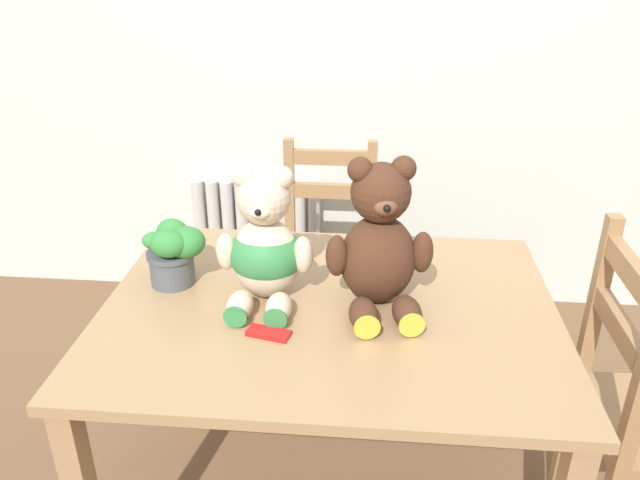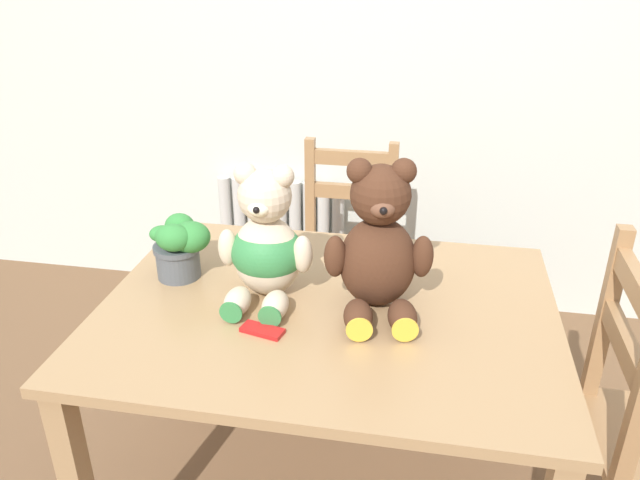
# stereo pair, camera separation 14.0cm
# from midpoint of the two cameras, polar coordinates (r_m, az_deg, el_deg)

# --- Properties ---
(wall_back) EXTENTS (8.00, 0.04, 2.60)m
(wall_back) POSITION_cam_midpoint_polar(r_m,az_deg,el_deg) (2.83, 1.61, 18.74)
(wall_back) COLOR silver
(wall_back) RESTS_ON ground_plane
(radiator) EXTENTS (0.64, 0.10, 0.61)m
(radiator) POSITION_cam_midpoint_polar(r_m,az_deg,el_deg) (3.12, -6.99, -0.58)
(radiator) COLOR beige
(radiator) RESTS_ON ground_plane
(dining_table) EXTENTS (1.24, 0.94, 0.74)m
(dining_table) POSITION_cam_midpoint_polar(r_m,az_deg,el_deg) (1.78, -1.47, -8.76)
(dining_table) COLOR #9E7A51
(dining_table) RESTS_ON ground_plane
(wooden_chair_behind) EXTENTS (0.38, 0.40, 0.92)m
(wooden_chair_behind) POSITION_cam_midpoint_polar(r_m,az_deg,el_deg) (2.60, -0.87, -1.81)
(wooden_chair_behind) COLOR #997047
(wooden_chair_behind) RESTS_ON ground_plane
(teddy_bear_left) EXTENTS (0.27, 0.27, 0.38)m
(teddy_bear_left) POSITION_cam_midpoint_polar(r_m,az_deg,el_deg) (1.70, -7.40, -0.75)
(teddy_bear_left) COLOR beige
(teddy_bear_left) RESTS_ON dining_table
(teddy_bear_right) EXTENTS (0.30, 0.31, 0.42)m
(teddy_bear_right) POSITION_cam_midpoint_polar(r_m,az_deg,el_deg) (1.65, 3.06, -0.44)
(teddy_bear_right) COLOR #472819
(teddy_bear_right) RESTS_ON dining_table
(potted_plant) EXTENTS (0.18, 0.17, 0.19)m
(potted_plant) POSITION_cam_midpoint_polar(r_m,az_deg,el_deg) (1.85, -15.36, -1.00)
(potted_plant) COLOR #4C5156
(potted_plant) RESTS_ON dining_table
(chocolate_bar) EXTENTS (0.12, 0.07, 0.01)m
(chocolate_bar) POSITION_cam_midpoint_polar(r_m,az_deg,el_deg) (1.61, -7.24, -8.52)
(chocolate_bar) COLOR red
(chocolate_bar) RESTS_ON dining_table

